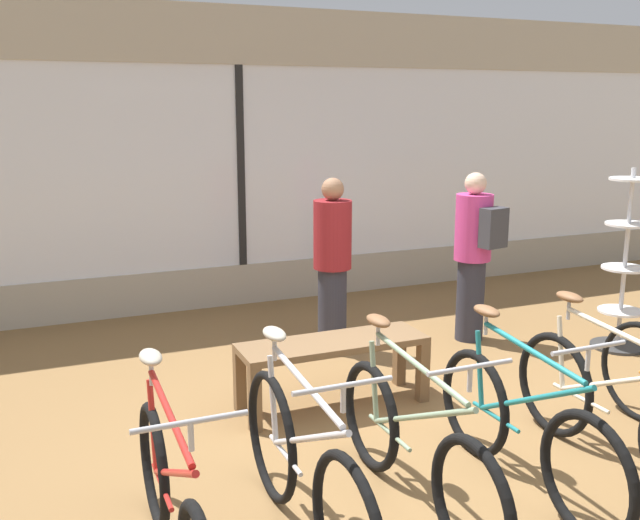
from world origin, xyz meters
TOP-DOWN VIEW (x-y plane):
  - ground_plane at (0.00, 0.00)m, footprint 24.00×24.00m
  - shop_back_wall at (0.00, 3.82)m, footprint 12.00×0.08m
  - bicycle_far_left at (-1.68, -0.63)m, footprint 0.46×1.70m
  - bicycle_left at (-1.02, -0.63)m, footprint 0.46×1.76m
  - bicycle_center_left at (-0.35, -0.56)m, footprint 0.46×1.74m
  - bicycle_center_right at (0.33, -0.62)m, footprint 0.46×1.67m
  - bicycle_right at (1.00, -0.64)m, footprint 0.46×1.79m
  - accessory_rack at (2.75, 1.05)m, footprint 0.48×0.48m
  - display_bench at (-0.20, 0.88)m, footprint 1.40×0.44m
  - customer_near_rack at (0.29, 2.01)m, footprint 0.38×0.38m
  - customer_by_window at (1.62, 1.76)m, footprint 0.40×0.53m

SIDE VIEW (x-z plane):
  - ground_plane at x=0.00m, z-range 0.00..0.00m
  - bicycle_far_left at x=-1.68m, z-range -0.14..0.88m
  - bicycle_center_left at x=-0.35m, z-range -0.14..0.88m
  - bicycle_center_right at x=0.33m, z-range -0.14..0.89m
  - bicycle_right at x=1.00m, z-range -0.13..0.91m
  - bicycle_left at x=-1.02m, z-range -0.12..0.93m
  - display_bench at x=-0.20m, z-range 0.16..0.67m
  - accessory_rack at x=2.75m, z-range -0.15..1.51m
  - customer_near_rack at x=0.29m, z-range 0.03..1.61m
  - customer_by_window at x=1.62m, z-range 0.06..1.65m
  - shop_back_wall at x=0.00m, z-range 0.04..3.24m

